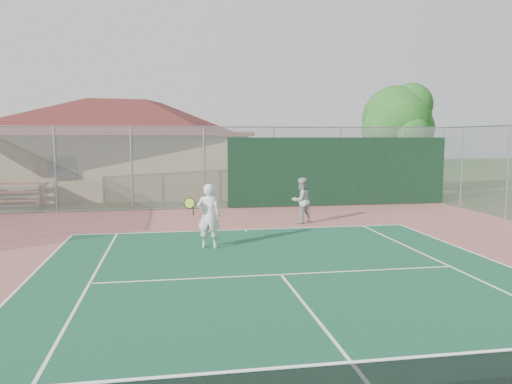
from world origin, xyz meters
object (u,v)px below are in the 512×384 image
(clubhouse, at_px, (128,138))
(tree, at_px, (398,122))
(player_white_front, at_px, (209,216))
(player_grey_back, at_px, (301,201))
(bleachers, at_px, (12,195))

(clubhouse, bearing_deg, tree, -12.28)
(tree, xyz_separation_m, player_white_front, (-10.56, -10.65, -2.91))
(clubhouse, bearing_deg, player_grey_back, -54.63)
(bleachers, bearing_deg, tree, 0.72)
(player_white_front, bearing_deg, clubhouse, -61.47)
(tree, distance_m, player_grey_back, 10.47)
(bleachers, distance_m, player_grey_back, 12.99)
(clubhouse, distance_m, player_grey_back, 13.29)
(clubhouse, height_order, bleachers, clubhouse)
(player_white_front, bearing_deg, bleachers, -34.68)
(clubhouse, bearing_deg, player_white_front, -73.48)
(player_white_front, xyz_separation_m, player_grey_back, (3.55, 3.48, -0.09))
(clubhouse, distance_m, player_white_front, 15.16)
(tree, xyz_separation_m, player_grey_back, (-7.01, -7.17, -3.00))
(bleachers, height_order, player_grey_back, player_grey_back)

